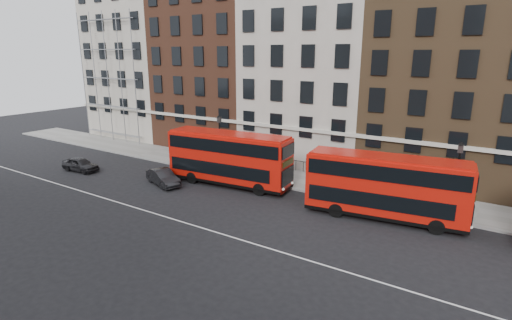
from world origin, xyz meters
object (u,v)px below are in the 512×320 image
Objects in this scene: bus_b at (229,157)px; bus_c at (385,186)px; car_rear at (80,164)px; car_front at (163,177)px.

bus_c is (13.29, -0.00, -0.08)m from bus_b.
car_front is (9.77, 1.43, 0.02)m from car_rear.
bus_b reaches higher than car_front.
car_rear is at bearing -168.08° from bus_b.
bus_b is 2.86× the size of car_rear.
car_rear is 9.87m from car_front.
bus_b is 1.03× the size of bus_c.
bus_c is at bearing -61.44° from car_front.
car_front is at bearing -152.45° from bus_b.
bus_b is 6.00m from car_front.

